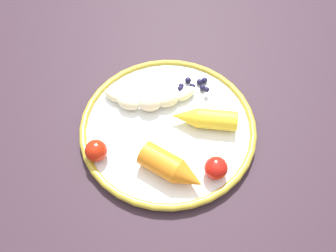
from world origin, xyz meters
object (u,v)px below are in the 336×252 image
tomato_near (96,151)px  tomato_mid (215,169)px  banana (150,100)px  carrot_yellow (204,118)px  plate (168,127)px  blueberry_pile (195,84)px  dining_table (150,145)px  carrot_orange (172,168)px

tomato_near → tomato_mid: size_ratio=0.97×
banana → carrot_yellow: bearing=107.8°
plate → banana: size_ratio=2.40×
plate → carrot_yellow: size_ratio=2.75×
carrot_yellow → blueberry_pile: carrot_yellow is taller
banana → tomato_near: bearing=3.9°
banana → carrot_yellow: 0.10m
plate → dining_table: bearing=-62.3°
carrot_orange → carrot_yellow: size_ratio=1.00×
carrot_orange → blueberry_pile: bearing=-151.3°
dining_table → carrot_orange: bearing=64.5°
tomato_mid → carrot_orange: bearing=-48.8°
dining_table → carrot_orange: (0.05, 0.10, 0.10)m
plate → blueberry_pile: blueberry_pile is taller
carrot_orange → plate: bearing=-133.6°
carrot_yellow → tomato_mid: size_ratio=2.99×
carrot_orange → tomato_near: 0.12m
banana → tomato_mid: (0.03, 0.17, 0.01)m
banana → carrot_orange: carrot_orange is taller
dining_table → plate: 0.09m
banana → dining_table: bearing=39.1°
blueberry_pile → dining_table: bearing=-4.9°
blueberry_pile → tomato_near: bearing=-6.4°
banana → plate: bearing=76.9°
banana → tomato_mid: size_ratio=3.42×
carrot_orange → carrot_yellow: bearing=-167.3°
banana → carrot_orange: 0.14m
plate → banana: bearing=-103.1°
carrot_orange → blueberry_pile: (-0.16, -0.09, -0.01)m
dining_table → tomato_mid: bearing=88.8°
banana → carrot_orange: size_ratio=1.14×
dining_table → tomato_mid: 0.17m
tomato_near → plate: bearing=159.2°
plate → tomato_mid: tomato_mid is taller
banana → carrot_yellow: (-0.03, 0.09, 0.00)m
dining_table → carrot_yellow: (-0.06, 0.07, 0.10)m
plate → blueberry_pile: 0.10m
banana → blueberry_pile: size_ratio=2.06×
plate → tomato_near: tomato_near is taller
tomato_mid → blueberry_pile: bearing=-130.3°
blueberry_pile → tomato_mid: tomato_mid is taller
dining_table → banana: bearing=-140.9°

